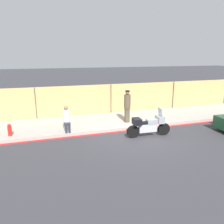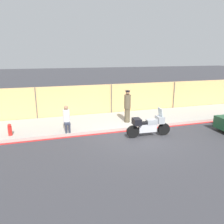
{
  "view_description": "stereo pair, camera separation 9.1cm",
  "coord_description": "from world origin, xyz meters",
  "px_view_note": "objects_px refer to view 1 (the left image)",
  "views": [
    {
      "loc": [
        -4.21,
        -9.17,
        3.89
      ],
      "look_at": [
        -0.88,
        1.34,
        1.0
      ],
      "focal_mm": 35.0,
      "sensor_mm": 36.0,
      "label": 1
    },
    {
      "loc": [
        -4.13,
        -9.2,
        3.89
      ],
      "look_at": [
        -0.88,
        1.34,
        1.0
      ],
      "focal_mm": 35.0,
      "sensor_mm": 36.0,
      "label": 2
    }
  ],
  "objects_px": {
    "officer_standing": "(127,106)",
    "fire_hydrant": "(10,130)",
    "person_seated_on_curb": "(67,117)",
    "motorcycle": "(148,125)"
  },
  "relations": [
    {
      "from": "officer_standing",
      "to": "person_seated_on_curb",
      "type": "xyz_separation_m",
      "value": [
        -3.44,
        -0.47,
        -0.22
      ]
    },
    {
      "from": "motorcycle",
      "to": "person_seated_on_curb",
      "type": "height_order",
      "value": "person_seated_on_curb"
    },
    {
      "from": "officer_standing",
      "to": "person_seated_on_curb",
      "type": "height_order",
      "value": "officer_standing"
    },
    {
      "from": "person_seated_on_curb",
      "to": "officer_standing",
      "type": "bearing_deg",
      "value": 7.83
    },
    {
      "from": "officer_standing",
      "to": "person_seated_on_curb",
      "type": "distance_m",
      "value": 3.48
    },
    {
      "from": "motorcycle",
      "to": "fire_hydrant",
      "type": "bearing_deg",
      "value": 168.96
    },
    {
      "from": "motorcycle",
      "to": "officer_standing",
      "type": "distance_m",
      "value": 2.15
    },
    {
      "from": "officer_standing",
      "to": "fire_hydrant",
      "type": "xyz_separation_m",
      "value": [
        -6.12,
        -0.37,
        -0.65
      ]
    },
    {
      "from": "officer_standing",
      "to": "fire_hydrant",
      "type": "bearing_deg",
      "value": -176.52
    },
    {
      "from": "fire_hydrant",
      "to": "person_seated_on_curb",
      "type": "bearing_deg",
      "value": -2.17
    }
  ]
}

